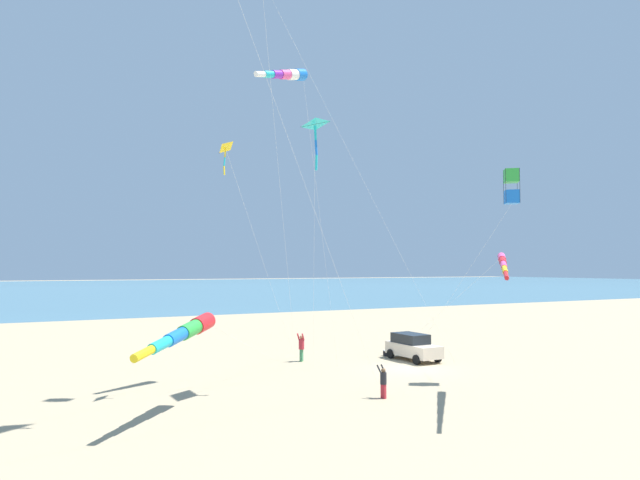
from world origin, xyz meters
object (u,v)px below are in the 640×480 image
(parked_car, at_px, (413,347))
(kite_windsock_blue_topmost, at_px, (503,263))
(person_child_green_jacket, at_px, (383,380))
(kite_delta_purple_drifting, at_px, (225,149))
(kite_box_teal_far_right, at_px, (511,187))
(person_adult_flyer, at_px, (301,346))
(cooler_box, at_px, (387,353))
(kite_windsock_yellow_midlevel, at_px, (186,332))
(kite_windsock_red_high_left, at_px, (287,75))
(kite_delta_striped_overhead, at_px, (315,125))

(parked_car, bearing_deg, kite_windsock_blue_topmost, 164.80)
(person_child_green_jacket, height_order, kite_delta_purple_drifting, kite_delta_purple_drifting)
(kite_windsock_blue_topmost, bearing_deg, kite_box_teal_far_right, -51.67)
(person_adult_flyer, height_order, kite_windsock_blue_topmost, kite_windsock_blue_topmost)
(cooler_box, bearing_deg, parked_car, -165.69)
(cooler_box, xyz_separation_m, person_child_green_jacket, (-10.84, 7.49, 0.69))
(kite_delta_purple_drifting, bearing_deg, kite_windsock_yellow_midlevel, 139.89)
(kite_windsock_blue_topmost, height_order, kite_windsock_red_high_left, kite_windsock_red_high_left)
(person_child_green_jacket, height_order, kite_windsock_blue_topmost, kite_windsock_blue_topmost)
(parked_car, bearing_deg, kite_delta_purple_drifting, 105.76)
(person_adult_flyer, distance_m, kite_windsock_blue_topmost, 16.45)
(parked_car, bearing_deg, kite_windsock_red_high_left, 104.93)
(person_adult_flyer, distance_m, person_child_green_jacket, 11.59)
(kite_box_teal_far_right, xyz_separation_m, kite_delta_striped_overhead, (2.88, 11.35, 2.98))
(person_child_green_jacket, distance_m, kite_delta_striped_overhead, 13.86)
(kite_delta_striped_overhead, bearing_deg, cooler_box, -50.88)
(cooler_box, height_order, kite_windsock_yellow_midlevel, kite_windsock_yellow_midlevel)
(kite_windsock_blue_topmost, bearing_deg, kite_windsock_red_high_left, 41.10)
(kite_delta_purple_drifting, bearing_deg, kite_windsock_blue_topmost, -122.65)
(kite_windsock_red_high_left, bearing_deg, person_adult_flyer, -31.71)
(kite_delta_striped_overhead, height_order, kite_delta_purple_drifting, kite_delta_striped_overhead)
(kite_windsock_blue_topmost, xyz_separation_m, kite_delta_striped_overhead, (6.04, 7.37, 7.47))
(cooler_box, height_order, kite_delta_striped_overhead, kite_delta_striped_overhead)
(parked_car, distance_m, person_adult_flyer, 7.91)
(person_child_green_jacket, distance_m, kite_windsock_yellow_midlevel, 10.10)
(cooler_box, bearing_deg, person_adult_flyer, 83.85)
(person_child_green_jacket, bearing_deg, kite_windsock_blue_topmost, -124.34)
(kite_windsock_red_high_left, xyz_separation_m, kite_delta_striped_overhead, (-2.88, -0.41, -3.61))
(person_child_green_jacket, distance_m, kite_box_teal_far_right, 13.64)
(kite_windsock_blue_topmost, distance_m, kite_box_teal_far_right, 6.78)
(person_adult_flyer, bearing_deg, cooler_box, -96.15)
(kite_box_teal_far_right, height_order, kite_windsock_red_high_left, kite_windsock_red_high_left)
(parked_car, relative_size, cooler_box, 7.01)
(parked_car, distance_m, kite_delta_striped_overhead, 17.96)
(cooler_box, xyz_separation_m, kite_delta_purple_drifting, (-6.57, 14.47, 12.54))
(kite_windsock_red_high_left, bearing_deg, kite_box_teal_far_right, -116.10)
(kite_windsock_blue_topmost, bearing_deg, kite_delta_purple_drifting, 57.35)
(kite_windsock_yellow_midlevel, distance_m, kite_delta_striped_overhead, 12.84)
(person_adult_flyer, xyz_separation_m, kite_windsock_blue_topmost, (-14.89, -4.08, 5.70))
(kite_delta_purple_drifting, bearing_deg, kite_delta_striped_overhead, -109.16)
(person_child_green_jacket, relative_size, kite_box_teal_far_right, 0.13)
(kite_box_teal_far_right, bearing_deg, kite_windsock_yellow_midlevel, 86.04)
(cooler_box, distance_m, kite_windsock_red_high_left, 21.15)
(parked_car, distance_m, cooler_box, 2.51)
(kite_windsock_blue_topmost, bearing_deg, person_child_green_jacket, 55.66)
(cooler_box, relative_size, kite_windsock_yellow_midlevel, 0.04)
(cooler_box, bearing_deg, kite_delta_striped_overhead, 129.12)
(kite_windsock_blue_topmost, distance_m, kite_windsock_red_high_left, 16.21)
(person_child_green_jacket, bearing_deg, kite_delta_purple_drifting, 58.56)
(kite_windsock_yellow_midlevel, bearing_deg, kite_windsock_red_high_left, -56.36)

